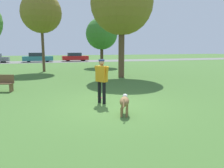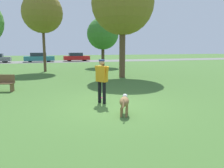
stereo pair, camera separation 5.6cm
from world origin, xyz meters
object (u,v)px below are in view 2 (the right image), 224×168
park_bench (0,82)px  parked_car_red (76,57)px  frisbee (100,98)px  tree_mid_center (42,13)px  person (102,77)px  tree_far_right (103,34)px  tree_near_right (123,3)px  parked_car_teal (39,57)px  dog (124,102)px

park_bench → parked_car_red: bearing=90.3°
frisbee → parked_car_red: parked_car_red is taller
tree_mid_center → park_bench: 10.51m
frisbee → park_bench: bearing=146.5°
person → tree_far_right: bearing=132.5°
park_bench → tree_near_right: bearing=39.8°
tree_near_right → parked_car_red: (-0.43, 21.25, -4.60)m
person → parked_car_teal: (-2.91, 27.99, -0.34)m
dog → parked_car_teal: bearing=30.1°
frisbee → parked_car_teal: parked_car_teal is taller
tree_mid_center → parked_car_red: 16.86m
tree_near_right → tree_mid_center: 7.99m
tree_near_right → tree_mid_center: (-5.47, 5.82, -0.03)m
tree_far_right → parked_car_red: (-1.34, 12.22, -3.05)m
tree_near_right → frisbee: bearing=-117.6°
person → dog: bearing=-21.7°
parked_car_teal → park_bench: size_ratio=3.15×
dog → parked_car_red: size_ratio=0.24×
tree_near_right → parked_car_teal: bearing=106.8°
tree_mid_center → parked_car_red: tree_mid_center is taller
person → tree_near_right: size_ratio=0.23×
tree_near_right → park_bench: size_ratio=5.17×
frisbee → parked_car_teal: size_ratio=0.04×
dog → person: bearing=34.7°
tree_mid_center → parked_car_red: bearing=71.9°
tree_near_right → parked_car_red: size_ratio=1.78×
person → tree_far_right: tree_far_right is taller
tree_far_right → park_bench: (-8.59, -12.29, -3.28)m
frisbee → park_bench: 5.34m
tree_far_right → parked_car_teal: tree_far_right is taller
dog → park_bench: 7.20m
tree_mid_center → park_bench: size_ratio=4.85×
frisbee → dog: bearing=-86.3°
person → parked_car_red: 28.52m
dog → parked_car_red: bearing=18.8°
parked_car_red → frisbee: bearing=-95.8°
frisbee → parked_car_red: size_ratio=0.05×
park_bench → frisbee: bearing=-16.7°
tree_far_right → tree_mid_center: size_ratio=0.78×
parked_car_teal → dog: bearing=-86.6°
person → dog: person is taller
parked_car_teal → person: bearing=-86.9°
person → tree_mid_center: 13.77m
dog → tree_mid_center: size_ratio=0.15×
frisbee → tree_mid_center: size_ratio=0.03×
dog → park_bench: (-4.61, 5.53, 0.02)m
person → parked_car_teal: 28.14m
person → parked_car_red: size_ratio=0.41×
person → dog: 1.81m
person → parked_car_red: (2.97, 28.37, -0.36)m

